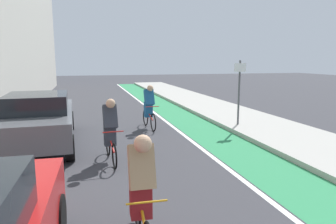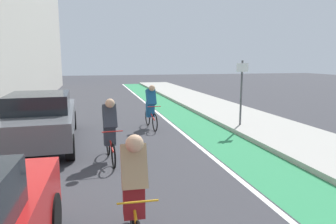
{
  "view_description": "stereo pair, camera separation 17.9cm",
  "coord_description": "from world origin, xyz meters",
  "px_view_note": "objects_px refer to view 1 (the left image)",
  "views": [
    {
      "loc": [
        -1.19,
        0.74,
        2.49
      ],
      "look_at": [
        0.87,
        8.46,
        1.12
      ],
      "focal_mm": 32.98,
      "sensor_mm": 36.0,
      "label": 1
    },
    {
      "loc": [
        -1.02,
        0.7,
        2.49
      ],
      "look_at": [
        0.87,
        8.46,
        1.12
      ],
      "focal_mm": 32.98,
      "sensor_mm": 36.0,
      "label": 2
    }
  ],
  "objects_px": {
    "parked_sedan_gray": "(39,119)",
    "cyclist_mid": "(110,128)",
    "cyclist_lead": "(141,191)",
    "street_sign_post": "(239,86)",
    "cyclist_trailing": "(149,107)"
  },
  "relations": [
    {
      "from": "parked_sedan_gray",
      "to": "cyclist_mid",
      "type": "bearing_deg",
      "value": -47.59
    },
    {
      "from": "parked_sedan_gray",
      "to": "cyclist_lead",
      "type": "distance_m",
      "value": 6.1
    },
    {
      "from": "cyclist_lead",
      "to": "street_sign_post",
      "type": "bearing_deg",
      "value": 53.38
    },
    {
      "from": "cyclist_lead",
      "to": "cyclist_mid",
      "type": "distance_m",
      "value": 3.71
    },
    {
      "from": "parked_sedan_gray",
      "to": "cyclist_lead",
      "type": "bearing_deg",
      "value": -70.98
    },
    {
      "from": "cyclist_trailing",
      "to": "street_sign_post",
      "type": "bearing_deg",
      "value": -14.42
    },
    {
      "from": "parked_sedan_gray",
      "to": "cyclist_lead",
      "type": "relative_size",
      "value": 2.83
    },
    {
      "from": "parked_sedan_gray",
      "to": "cyclist_trailing",
      "type": "bearing_deg",
      "value": 20.99
    },
    {
      "from": "parked_sedan_gray",
      "to": "cyclist_trailing",
      "type": "relative_size",
      "value": 2.86
    },
    {
      "from": "cyclist_lead",
      "to": "cyclist_trailing",
      "type": "relative_size",
      "value": 1.01
    },
    {
      "from": "cyclist_lead",
      "to": "street_sign_post",
      "type": "xyz_separation_m",
      "value": [
        4.69,
        6.31,
        0.73
      ]
    },
    {
      "from": "parked_sedan_gray",
      "to": "cyclist_mid",
      "type": "distance_m",
      "value": 2.79
    },
    {
      "from": "parked_sedan_gray",
      "to": "cyclist_mid",
      "type": "height_order",
      "value": "cyclist_mid"
    },
    {
      "from": "cyclist_mid",
      "to": "cyclist_trailing",
      "type": "relative_size",
      "value": 0.98
    },
    {
      "from": "cyclist_lead",
      "to": "cyclist_trailing",
      "type": "height_order",
      "value": "cyclist_lead"
    }
  ]
}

